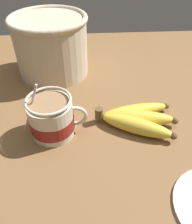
{
  "coord_description": "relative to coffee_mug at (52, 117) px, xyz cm",
  "views": [
    {
      "loc": [
        2.37,
        -37.11,
        42.31
      ],
      "look_at": [
        4.8,
        1.61,
        8.08
      ],
      "focal_mm": 35.0,
      "sensor_mm": 36.0,
      "label": 1
    }
  ],
  "objects": [
    {
      "name": "woven_basket",
      "position": [
        -2.04,
        28.05,
        5.0
      ],
      "size": [
        23.37,
        23.37,
        18.16
      ],
      "color": "beige",
      "rests_on": "table"
    },
    {
      "name": "table",
      "position": [
        5.43,
        -0.29,
        -6.32
      ],
      "size": [
        121.23,
        121.23,
        3.69
      ],
      "color": "brown",
      "rests_on": "ground"
    },
    {
      "name": "banana_bunch",
      "position": [
        20.3,
        1.09,
        -2.6
      ],
      "size": [
        20.2,
        14.14,
        4.22
      ],
      "color": "brown",
      "rests_on": "table"
    },
    {
      "name": "coffee_mug",
      "position": [
        0.0,
        0.0,
        0.0
      ],
      "size": [
        15.47,
        10.33,
        13.9
      ],
      "color": "beige",
      "rests_on": "table"
    }
  ]
}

